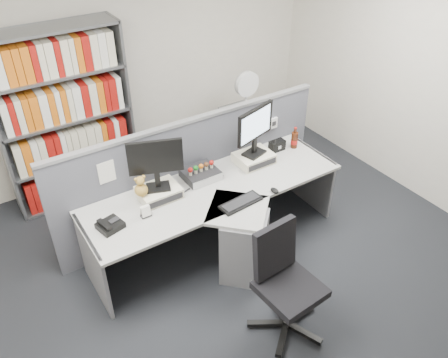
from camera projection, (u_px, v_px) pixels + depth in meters
ground at (262, 293)px, 4.30m from camera, size 5.50×5.50×0.00m
room_shell at (274, 123)px, 3.27m from camera, size 5.04×5.54×2.72m
partition at (193, 172)px, 4.79m from camera, size 3.00×0.08×1.27m
desk at (227, 221)px, 4.45m from camera, size 2.60×1.20×0.72m
monitor_riser_left at (159, 192)px, 4.30m from camera, size 0.38×0.31×0.10m
monitor_riser_right at (254, 158)px, 4.79m from camera, size 0.38×0.31×0.10m
monitor_left at (156, 161)px, 4.10m from camera, size 0.48×0.22×0.51m
monitor_right at (255, 127)px, 4.58m from camera, size 0.50×0.22×0.52m
desktop_pc at (201, 174)px, 4.55m from camera, size 0.34×0.30×0.09m
figurines at (201, 167)px, 4.49m from camera, size 0.29×0.05×0.09m
keyboard at (241, 203)px, 4.23m from camera, size 0.43×0.19×0.03m
mouse at (275, 191)px, 4.38m from camera, size 0.06×0.10×0.04m
desk_phone at (110, 225)px, 3.94m from camera, size 0.24×0.22×0.09m
desk_calendar at (145, 212)px, 4.07m from camera, size 0.09×0.07×0.11m
plush_toy at (141, 187)px, 4.13m from camera, size 0.12×0.12×0.21m
speaker at (277, 145)px, 4.98m from camera, size 0.17×0.10×0.11m
cola_bottle at (294, 140)px, 5.01m from camera, size 0.08×0.08×0.25m
shelving_unit at (66, 121)px, 5.02m from camera, size 1.41×0.40×2.00m
filing_cabinet at (245, 136)px, 6.00m from camera, size 0.45×0.61×0.70m
desk_fan at (247, 87)px, 5.60m from camera, size 0.32×0.19×0.54m
office_chair at (284, 279)px, 3.74m from camera, size 0.64×0.65×0.99m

